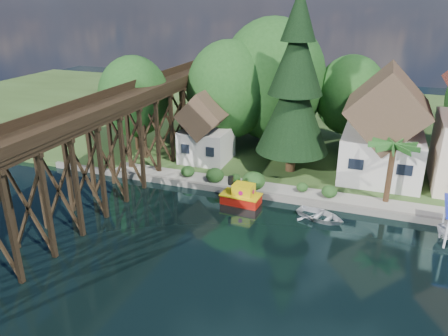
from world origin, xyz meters
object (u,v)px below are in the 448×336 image
at_px(house_left, 384,132).
at_px(tugboat, 242,196).
at_px(palm_tree, 394,148).
at_px(shed, 206,131).
at_px(boat_white_a, 321,215).
at_px(trestle_bridge, 117,137).
at_px(conifer, 295,88).

relative_size(house_left, tugboat, 3.04).
distance_m(palm_tree, tugboat, 13.60).
distance_m(house_left, palm_tree, 6.00).
bearing_deg(shed, boat_white_a, -32.30).
relative_size(trestle_bridge, boat_white_a, 10.70).
xyz_separation_m(tugboat, boat_white_a, (7.13, -0.58, -0.34)).
bearing_deg(palm_tree, house_left, 98.05).
bearing_deg(tugboat, shed, 129.29).
relative_size(tugboat, boat_white_a, 0.88).
bearing_deg(palm_tree, trestle_bridge, -168.39).
distance_m(trestle_bridge, shed, 10.69).
height_order(house_left, tugboat, house_left).
bearing_deg(conifer, trestle_bridge, -146.95).
bearing_deg(trestle_bridge, house_left, 25.21).
bearing_deg(conifer, palm_tree, -25.15).
bearing_deg(trestle_bridge, shed, 61.81).
distance_m(shed, boat_white_a, 16.67).
bearing_deg(house_left, boat_white_a, -112.34).
height_order(trestle_bridge, boat_white_a, trestle_bridge).
bearing_deg(conifer, shed, -179.89).
relative_size(house_left, conifer, 0.61).
distance_m(house_left, shed, 18.11).
bearing_deg(tugboat, conifer, 71.74).
relative_size(trestle_bridge, conifer, 2.46).
bearing_deg(house_left, shed, -175.23).
height_order(house_left, shed, house_left).
xyz_separation_m(conifer, tugboat, (-2.69, -8.17, -8.40)).
distance_m(trestle_bridge, house_left, 25.42).
bearing_deg(conifer, tugboat, -108.26).
distance_m(shed, palm_tree, 19.43).
bearing_deg(shed, trestle_bridge, -118.19).
xyz_separation_m(conifer, palm_tree, (9.48, -4.45, -3.61)).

